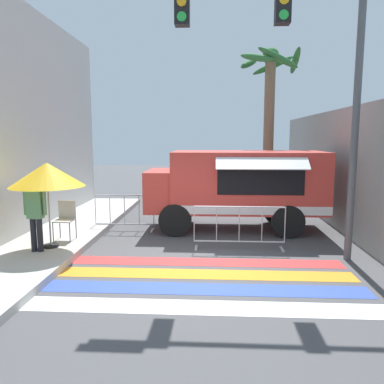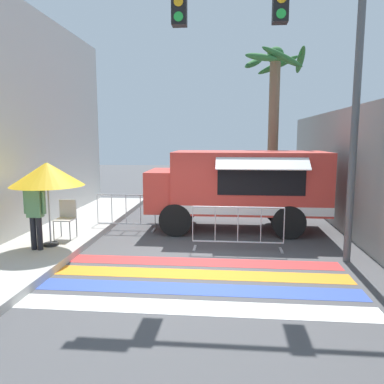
{
  "view_description": "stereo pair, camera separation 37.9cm",
  "coord_description": "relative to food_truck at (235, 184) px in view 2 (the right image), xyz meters",
  "views": [
    {
      "loc": [
        0.31,
        -7.78,
        2.76
      ],
      "look_at": [
        -0.24,
        2.29,
        1.3
      ],
      "focal_mm": 35.0,
      "sensor_mm": 36.0,
      "label": 1
    },
    {
      "loc": [
        0.69,
        -7.75,
        2.76
      ],
      "look_at": [
        -0.24,
        2.29,
        1.3
      ],
      "focal_mm": 35.0,
      "sensor_mm": 36.0,
      "label": 2
    }
  ],
  "objects": [
    {
      "name": "ground_plane",
      "position": [
        -0.96,
        -3.44,
        -1.4
      ],
      "size": [
        60.0,
        60.0,
        0.0
      ],
      "primitive_type": "plane",
      "color": "#4C4C4F"
    },
    {
      "name": "concrete_wall_right",
      "position": [
        3.23,
        -0.44,
        0.42
      ],
      "size": [
        0.2,
        16.0,
        3.63
      ],
      "color": "gray",
      "rests_on": "ground_plane"
    },
    {
      "name": "crosswalk_painted",
      "position": [
        -0.96,
        -4.27,
        -1.39
      ],
      "size": [
        6.4,
        2.84,
        0.01
      ],
      "color": "white",
      "rests_on": "ground_plane"
    },
    {
      "name": "food_truck",
      "position": [
        0.0,
        0.0,
        0.0
      ],
      "size": [
        5.25,
        2.49,
        2.37
      ],
      "color": "#D13D33",
      "rests_on": "ground_plane"
    },
    {
      "name": "traffic_signal_pole",
      "position": [
        0.92,
        -2.77,
        3.3
      ],
      "size": [
        4.91,
        0.29,
        6.55
      ],
      "color": "#515456",
      "rests_on": "ground_plane"
    },
    {
      "name": "patio_umbrella",
      "position": [
        -4.51,
        -2.71,
        0.51
      ],
      "size": [
        1.72,
        1.72,
        2.03
      ],
      "color": "black",
      "rests_on": "sidewalk_left"
    },
    {
      "name": "folding_chair",
      "position": [
        -4.41,
        -1.99,
        -0.62
      ],
      "size": [
        0.45,
        0.45,
        1.0
      ],
      "rotation": [
        0.0,
        0.0,
        -0.32
      ],
      "color": "#4C4C51",
      "rests_on": "sidewalk_left"
    },
    {
      "name": "vendor_person",
      "position": [
        -4.67,
        -3.07,
        -0.29
      ],
      "size": [
        0.53,
        0.22,
        1.66
      ],
      "rotation": [
        0.0,
        0.0,
        0.15
      ],
      "color": "black",
      "rests_on": "sidewalk_left"
    },
    {
      "name": "barricade_front",
      "position": [
        0.03,
        -2.09,
        -0.85
      ],
      "size": [
        2.27,
        0.44,
        1.09
      ],
      "color": "#B7BABF",
      "rests_on": "ground_plane"
    },
    {
      "name": "barricade_side",
      "position": [
        -3.27,
        -0.36,
        -0.86
      ],
      "size": [
        1.79,
        0.44,
        1.09
      ],
      "color": "#B7BABF",
      "rests_on": "ground_plane"
    },
    {
      "name": "palm_tree",
      "position": [
        1.43,
        3.0,
        2.66
      ],
      "size": [
        2.25,
        2.33,
        6.0
      ],
      "color": "#7A664C",
      "rests_on": "ground_plane"
    }
  ]
}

